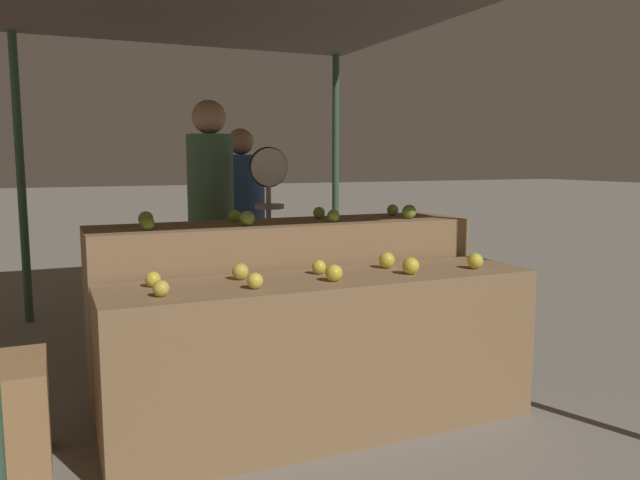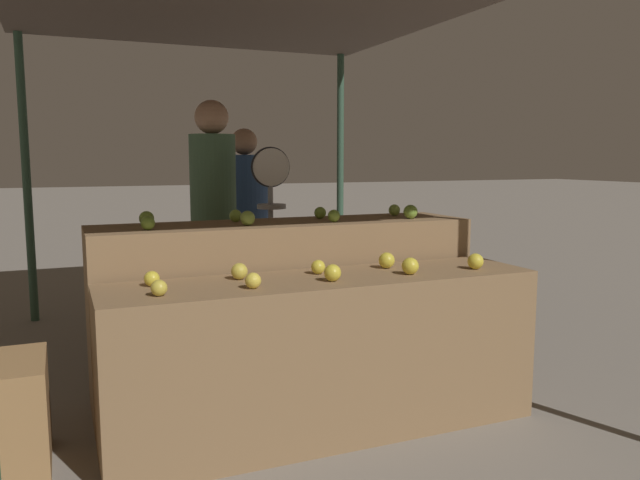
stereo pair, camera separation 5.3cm
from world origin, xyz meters
name	(u,v)px [view 2 (the right image)]	position (x,y,z in m)	size (l,w,h in m)	color
ground_plane	(326,430)	(0.00, 0.00, 0.00)	(60.00, 60.00, 0.00)	gray
market_canopy	(260,6)	(0.00, 1.05, 2.36)	(3.14, 4.05, 2.49)	#33513D
display_counter_front	(326,355)	(0.00, 0.00, 0.41)	(2.24, 0.55, 0.81)	olive
display_counter_back	(286,308)	(0.00, 0.60, 0.52)	(2.24, 0.55, 1.04)	olive
apple_front_0	(159,288)	(-0.84, -0.11, 0.85)	(0.07, 0.07, 0.07)	gold
apple_front_1	(253,281)	(-0.42, -0.12, 0.85)	(0.08, 0.08, 0.08)	yellow
apple_front_2	(333,273)	(-0.01, -0.11, 0.85)	(0.09, 0.09, 0.09)	gold
apple_front_3	(410,266)	(0.43, -0.10, 0.86)	(0.09, 0.09, 0.09)	gold
apple_front_4	(476,261)	(0.84, -0.10, 0.86)	(0.09, 0.09, 0.09)	gold
apple_front_5	(152,279)	(-0.84, 0.12, 0.85)	(0.07, 0.07, 0.07)	gold
apple_front_6	(239,271)	(-0.42, 0.12, 0.85)	(0.08, 0.08, 0.08)	gold
apple_front_7	(318,267)	(0.00, 0.10, 0.85)	(0.07, 0.07, 0.07)	gold
apple_front_8	(387,260)	(0.41, 0.11, 0.86)	(0.09, 0.09, 0.09)	gold
apple_back_0	(148,223)	(-0.80, 0.49, 1.07)	(0.07, 0.07, 0.07)	#7AA338
apple_back_1	(248,218)	(-0.26, 0.50, 1.08)	(0.08, 0.08, 0.08)	#8EB247
apple_back_2	(334,216)	(0.26, 0.49, 1.07)	(0.07, 0.07, 0.07)	#84AD3D
apple_back_3	(410,212)	(0.78, 0.49, 1.08)	(0.09, 0.09, 0.09)	#7AA338
apple_back_4	(147,219)	(-0.78, 0.70, 1.08)	(0.08, 0.08, 0.08)	#84AD3D
apple_back_5	(236,216)	(-0.27, 0.72, 1.07)	(0.07, 0.07, 0.07)	#84AD3D
apple_back_6	(320,213)	(0.27, 0.71, 1.07)	(0.07, 0.07, 0.07)	#7AA338
apple_back_7	(394,210)	(0.79, 0.70, 1.07)	(0.08, 0.08, 0.08)	#8EB247
produce_scale	(271,207)	(0.12, 1.22, 1.08)	(0.28, 0.20, 1.49)	#99999E
person_vendor_at_scale	(214,206)	(-0.21, 1.55, 1.07)	(0.37, 0.37, 1.82)	#2D2D38
person_customer_left	(245,214)	(0.22, 2.22, 0.95)	(0.51, 0.51, 1.66)	#2D2D38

